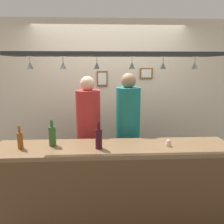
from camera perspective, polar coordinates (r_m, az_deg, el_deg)
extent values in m
plane|color=#4C4742|center=(3.29, 0.09, -22.42)|extent=(8.00, 8.00, 0.00)
cube|color=beige|center=(3.85, -0.74, 3.68)|extent=(4.40, 0.06, 2.60)
cube|color=brown|center=(2.54, 0.51, -9.32)|extent=(2.70, 0.55, 0.04)
cube|color=brown|center=(2.53, 0.85, -21.64)|extent=(2.65, 0.04, 0.92)
cube|color=black|center=(2.41, 0.49, 14.67)|extent=(2.20, 0.36, 0.04)
cylinder|color=silver|center=(2.48, -20.51, 13.30)|extent=(0.06, 0.06, 0.00)
cylinder|color=silver|center=(2.48, -20.46, 12.67)|extent=(0.01, 0.01, 0.06)
cone|color=silver|center=(2.48, -20.35, 11.17)|extent=(0.07, 0.07, 0.08)
cylinder|color=silver|center=(2.38, -12.58, 13.84)|extent=(0.06, 0.06, 0.00)
cylinder|color=silver|center=(2.38, -12.55, 13.18)|extent=(0.01, 0.01, 0.06)
cone|color=silver|center=(2.38, -12.48, 11.62)|extent=(0.07, 0.07, 0.08)
cylinder|color=silver|center=(2.46, -3.96, 14.03)|extent=(0.06, 0.06, 0.00)
cylinder|color=silver|center=(2.46, -3.95, 13.39)|extent=(0.01, 0.01, 0.06)
cone|color=silver|center=(2.46, -3.93, 11.88)|extent=(0.07, 0.07, 0.08)
cylinder|color=silver|center=(2.42, 5.21, 14.04)|extent=(0.06, 0.06, 0.00)
cylinder|color=silver|center=(2.42, 5.19, 13.39)|extent=(0.01, 0.01, 0.06)
cone|color=silver|center=(2.42, 5.16, 11.85)|extent=(0.07, 0.07, 0.08)
cylinder|color=silver|center=(2.52, 13.15, 13.71)|extent=(0.06, 0.06, 0.00)
cylinder|color=silver|center=(2.52, 13.11, 13.08)|extent=(0.01, 0.01, 0.06)
cone|color=silver|center=(2.52, 13.04, 11.61)|extent=(0.07, 0.07, 0.08)
cylinder|color=silver|center=(2.59, 20.71, 13.20)|extent=(0.06, 0.06, 0.00)
cylinder|color=silver|center=(2.59, 20.66, 12.60)|extent=(0.01, 0.01, 0.06)
cone|color=silver|center=(2.59, 20.55, 11.16)|extent=(0.07, 0.07, 0.08)
cube|color=#2D334C|center=(3.36, -5.85, -13.70)|extent=(0.17, 0.18, 0.81)
cylinder|color=red|center=(3.10, -6.16, -0.93)|extent=(0.34, 0.34, 0.71)
sphere|color=beige|center=(3.03, -6.35, 7.30)|extent=(0.20, 0.20, 0.20)
cube|color=#2D334C|center=(3.37, 3.94, -13.39)|extent=(0.17, 0.18, 0.83)
cylinder|color=#1E7A75|center=(3.11, 4.15, -0.32)|extent=(0.34, 0.34, 0.73)
sphere|color=#9E7556|center=(3.05, 4.28, 8.07)|extent=(0.21, 0.21, 0.21)
cylinder|color=#380F19|center=(2.44, -3.44, -6.93)|extent=(0.08, 0.08, 0.22)
cylinder|color=#380F19|center=(2.39, -3.48, -3.54)|extent=(0.03, 0.03, 0.08)
cylinder|color=brown|center=(2.64, -22.60, -6.84)|extent=(0.06, 0.06, 0.18)
cylinder|color=brown|center=(2.60, -22.83, -4.12)|extent=(0.03, 0.03, 0.08)
cylinder|color=#2D5623|center=(2.61, -15.15, -6.05)|extent=(0.08, 0.08, 0.22)
cylinder|color=#2D5623|center=(2.57, -15.33, -2.86)|extent=(0.03, 0.03, 0.08)
cylinder|color=beige|center=(2.61, 14.30, -8.09)|extent=(0.06, 0.06, 0.04)
sphere|color=pink|center=(2.60, 14.33, -7.42)|extent=(0.05, 0.05, 0.05)
cube|color=brown|center=(3.84, 8.81, 9.81)|extent=(0.22, 0.02, 0.18)
cube|color=white|center=(3.83, 8.85, 9.80)|extent=(0.17, 0.01, 0.14)
cube|color=brown|center=(3.77, -2.54, 8.56)|extent=(0.18, 0.02, 0.26)
cube|color=white|center=(3.76, -2.54, 8.55)|extent=(0.14, 0.01, 0.20)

